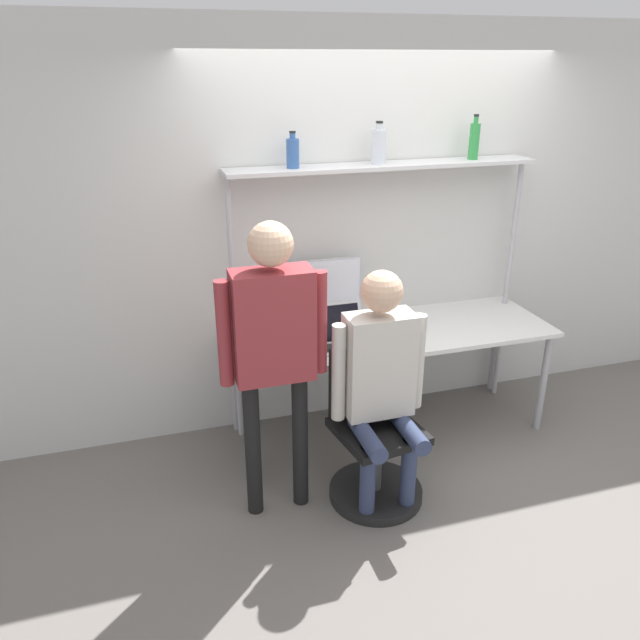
{
  "coord_description": "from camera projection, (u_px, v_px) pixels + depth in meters",
  "views": [
    {
      "loc": [
        -1.58,
        -3.12,
        2.44
      ],
      "look_at": [
        -0.65,
        -0.09,
        1.11
      ],
      "focal_mm": 35.0,
      "sensor_mm": 36.0,
      "label": 1
    }
  ],
  "objects": [
    {
      "name": "bottle_clear",
      "position": [
        379.0,
        146.0,
        3.91
      ],
      "size": [
        0.09,
        0.09,
        0.26
      ],
      "color": "silver",
      "rests_on": "shelf_unit"
    },
    {
      "name": "bottle_green",
      "position": [
        474.0,
        140.0,
        4.09
      ],
      "size": [
        0.07,
        0.07,
        0.29
      ],
      "color": "#2D8C3F",
      "rests_on": "shelf_unit"
    },
    {
      "name": "laptop",
      "position": [
        338.0,
        333.0,
        3.97
      ],
      "size": [
        0.36,
        0.26,
        0.25
      ],
      "color": "#BCBCC1",
      "rests_on": "desk"
    },
    {
      "name": "person_standing",
      "position": [
        273.0,
        336.0,
        3.27
      ],
      "size": [
        0.59,
        0.23,
        1.72
      ],
      "color": "black",
      "rests_on": "ground_plane"
    },
    {
      "name": "desk",
      "position": [
        391.0,
        340.0,
        4.2
      ],
      "size": [
        2.17,
        0.74,
        0.76
      ],
      "color": "silver",
      "rests_on": "ground_plane"
    },
    {
      "name": "cell_phone",
      "position": [
        381.0,
        339.0,
        4.04
      ],
      "size": [
        0.07,
        0.15,
        0.01
      ],
      "color": "black",
      "rests_on": "desk"
    },
    {
      "name": "person_seated",
      "position": [
        381.0,
        372.0,
        3.44
      ],
      "size": [
        0.55,
        0.47,
        1.42
      ],
      "color": "#2D3856",
      "rests_on": "ground_plane"
    },
    {
      "name": "shelf_unit",
      "position": [
        383.0,
        202.0,
        4.06
      ],
      "size": [
        2.07,
        0.26,
        1.83
      ],
      "color": "silver",
      "rests_on": "ground_plane"
    },
    {
      "name": "ground_plane",
      "position": [
        410.0,
        459.0,
        4.13
      ],
      "size": [
        12.0,
        12.0,
        0.0
      ],
      "primitive_type": "plane",
      "color": "slate"
    },
    {
      "name": "wall_back",
      "position": [
        372.0,
        231.0,
        4.3
      ],
      "size": [
        8.0,
        0.06,
        2.7
      ],
      "color": "silver",
      "rests_on": "ground_plane"
    },
    {
      "name": "bottle_blue",
      "position": [
        293.0,
        153.0,
        3.77
      ],
      "size": [
        0.08,
        0.08,
        0.22
      ],
      "color": "#335999",
      "rests_on": "shelf_unit"
    },
    {
      "name": "office_chair",
      "position": [
        374.0,
        452.0,
        3.7
      ],
      "size": [
        0.56,
        0.56,
        0.94
      ],
      "color": "black",
      "rests_on": "ground_plane"
    },
    {
      "name": "monitor",
      "position": [
        315.0,
        289.0,
        4.17
      ],
      "size": [
        0.65,
        0.17,
        0.46
      ],
      "color": "#B7B7BC",
      "rests_on": "desk"
    }
  ]
}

